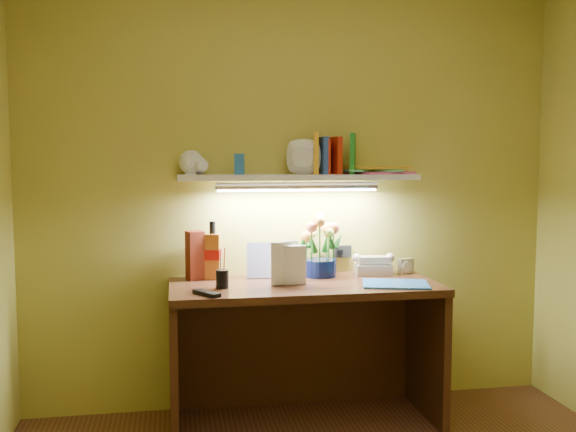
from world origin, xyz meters
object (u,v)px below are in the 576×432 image
object	(u,v)px
desk	(305,353)
telephone	(373,264)
desk_clock	(406,266)
flower_bouquet	(320,247)
whisky_bottle	(213,250)

from	to	relation	value
desk	telephone	bearing A→B (deg)	23.81
desk_clock	flower_bouquet	bearing A→B (deg)	167.71
desk_clock	whisky_bottle	xyz separation A→B (m)	(-1.09, 0.02, 0.11)
desk	telephone	xyz separation A→B (m)	(0.43, 0.19, 0.43)
desk	telephone	world-z (taller)	telephone
flower_bouquet	telephone	xyz separation A→B (m)	(0.31, 0.00, -0.10)
telephone	whisky_bottle	size ratio (longest dim) A/B	0.63
flower_bouquet	telephone	distance (m)	0.33
desk	desk_clock	bearing A→B (deg)	16.84
flower_bouquet	desk_clock	distance (m)	0.52
desk	whisky_bottle	distance (m)	0.74
desk	flower_bouquet	xyz separation A→B (m)	(0.12, 0.19, 0.54)
telephone	desk_clock	bearing A→B (deg)	7.48
desk	whisky_bottle	xyz separation A→B (m)	(-0.47, 0.21, 0.53)
desk	telephone	size ratio (longest dim) A/B	7.07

